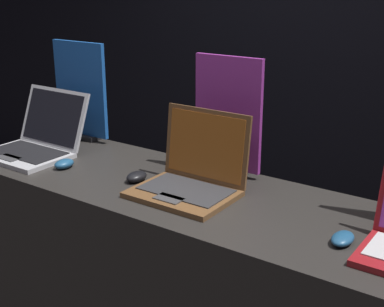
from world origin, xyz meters
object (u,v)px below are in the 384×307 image
object	(u,v)px
mouse_middle	(137,177)
laptop_front	(36,140)
promo_stand_front	(81,93)
mouse_back	(343,239)
promo_stand_middle	(228,119)
mouse_front	(64,164)
laptop_middle	(192,175)

from	to	relation	value
mouse_middle	laptop_front	bearing A→B (deg)	179.57
promo_stand_front	mouse_back	world-z (taller)	promo_stand_front
promo_stand_middle	mouse_back	distance (m)	0.72
promo_stand_front	mouse_back	size ratio (longest dim) A/B	4.64
mouse_front	laptop_middle	size ratio (longest dim) A/B	0.25
mouse_middle	promo_stand_middle	xyz separation A→B (m)	(0.24, 0.29, 0.21)
laptop_middle	promo_stand_middle	bearing A→B (deg)	90.00
mouse_front	laptop_middle	xyz separation A→B (m)	(0.59, 0.10, 0.05)
mouse_middle	mouse_back	world-z (taller)	mouse_middle
laptop_front	mouse_back	distance (m)	1.45
mouse_front	promo_stand_front	bearing A→B (deg)	125.21
laptop_front	promo_stand_front	xyz separation A→B (m)	(-0.00, 0.29, 0.17)
mouse_front	promo_stand_front	xyz separation A→B (m)	(-0.25, 0.35, 0.21)
laptop_middle	promo_stand_front	bearing A→B (deg)	163.01
promo_stand_middle	mouse_back	bearing A→B (deg)	-27.97
promo_stand_front	mouse_back	xyz separation A→B (m)	(1.45, -0.33, -0.21)
mouse_middle	mouse_back	size ratio (longest dim) A/B	0.94
laptop_middle	promo_stand_middle	distance (m)	0.30
promo_stand_middle	mouse_back	xyz separation A→B (m)	(0.61, -0.32, -0.21)
mouse_middle	promo_stand_middle	distance (m)	0.43
mouse_front	mouse_middle	xyz separation A→B (m)	(0.35, 0.06, 0.00)
laptop_middle	promo_stand_middle	world-z (taller)	promo_stand_middle
mouse_front	promo_stand_middle	bearing A→B (deg)	30.41
promo_stand_front	promo_stand_middle	world-z (taller)	promo_stand_middle
promo_stand_middle	mouse_back	world-z (taller)	promo_stand_middle
laptop_middle	mouse_middle	xyz separation A→B (m)	(-0.24, -0.04, -0.05)
laptop_front	mouse_middle	size ratio (longest dim) A/B	3.96
mouse_middle	promo_stand_middle	size ratio (longest dim) A/B	0.20
promo_stand_front	laptop_middle	world-z (taller)	promo_stand_front
laptop_front	promo_stand_front	distance (m)	0.33
laptop_front	mouse_front	world-z (taller)	laptop_front
promo_stand_middle	mouse_front	bearing A→B (deg)	-149.59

